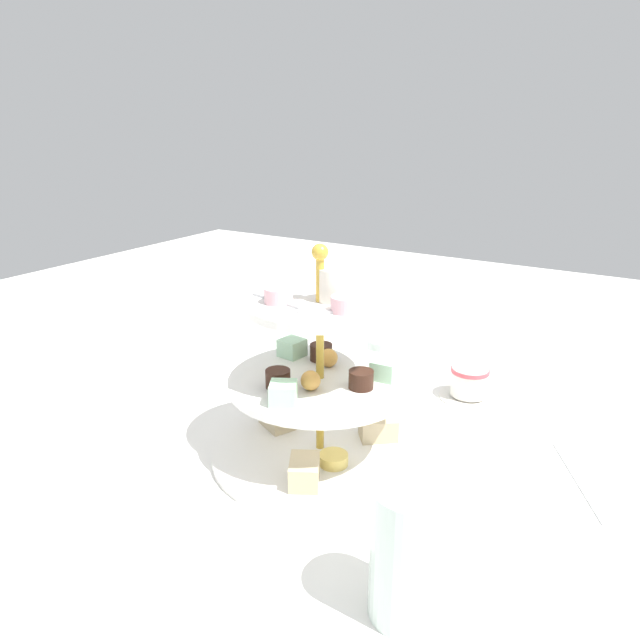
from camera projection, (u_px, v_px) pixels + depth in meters
name	position (u px, v px, depth m)	size (l,w,h in m)	color
ground_plane	(320.00, 454.00, 0.77)	(2.40, 2.40, 0.00)	white
tiered_serving_stand	(320.00, 395.00, 0.74)	(0.28, 0.28, 0.28)	white
water_glass_tall_right	(409.00, 553.00, 0.50)	(0.07, 0.07, 0.13)	silver
water_glass_short_left	(385.00, 357.00, 0.99)	(0.06, 0.06, 0.07)	silver
teacup_with_saucer	(469.00, 383.00, 0.92)	(0.09, 0.09, 0.05)	white
butter_knife_left	(53.00, 523.00, 0.63)	(0.17, 0.01, 0.00)	silver
butter_knife_right	(580.00, 479.00, 0.71)	(0.17, 0.01, 0.00)	silver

